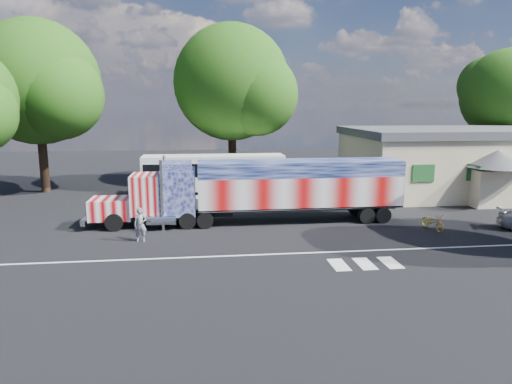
{
  "coord_description": "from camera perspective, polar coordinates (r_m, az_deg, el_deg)",
  "views": [
    {
      "loc": [
        -3.17,
        -23.59,
        7.0
      ],
      "look_at": [
        0.0,
        3.0,
        1.9
      ],
      "focal_mm": 32.0,
      "sensor_mm": 36.0,
      "label": 1
    }
  ],
  "objects": [
    {
      "name": "coach_bus",
      "position": [
        35.83,
        -5.28,
        2.15
      ],
      "size": [
        10.96,
        2.55,
        3.19
      ],
      "color": "white",
      "rests_on": "ground"
    },
    {
      "name": "tree_nw_a",
      "position": [
        40.6,
        -25.52,
        12.2
      ],
      "size": [
        10.27,
        9.78,
        13.67
      ],
      "color": "black",
      "rests_on": "ground"
    },
    {
      "name": "hall_building",
      "position": [
        41.7,
        26.94,
        3.58
      ],
      "size": [
        22.4,
        12.8,
        5.2
      ],
      "color": "beige",
      "rests_on": "ground"
    },
    {
      "name": "woman",
      "position": [
        24.49,
        -14.26,
        -3.98
      ],
      "size": [
        0.67,
        0.45,
        1.79
      ],
      "primitive_type": "imported",
      "rotation": [
        0.0,
        0.0,
        0.03
      ],
      "color": "slate",
      "rests_on": "ground"
    },
    {
      "name": "bicycle",
      "position": [
        27.94,
        21.22,
        -3.48
      ],
      "size": [
        1.02,
        1.89,
        0.94
      ],
      "primitive_type": "imported",
      "rotation": [
        0.0,
        0.0,
        0.23
      ],
      "color": "gold",
      "rests_on": "ground"
    },
    {
      "name": "semi_truck",
      "position": [
        27.4,
        0.7,
        0.41
      ],
      "size": [
        18.85,
        2.98,
        4.02
      ],
      "color": "black",
      "rests_on": "ground"
    },
    {
      "name": "tree_n_mid",
      "position": [
        39.99,
        -2.81,
        13.43
      ],
      "size": [
        10.35,
        9.85,
        13.84
      ],
      "color": "black",
      "rests_on": "ground"
    },
    {
      "name": "tree_far_ne",
      "position": [
        51.45,
        29.13,
        10.54
      ],
      "size": [
        9.25,
        8.81,
        12.43
      ],
      "color": "black",
      "rests_on": "ground"
    },
    {
      "name": "lane_markings",
      "position": [
        21.57,
        6.72,
        -8.21
      ],
      "size": [
        30.0,
        2.67,
        0.01
      ],
      "color": "silver",
      "rests_on": "ground"
    },
    {
      "name": "ground",
      "position": [
        24.81,
        0.82,
        -5.61
      ],
      "size": [
        100.0,
        100.0,
        0.0
      ],
      "primitive_type": "plane",
      "color": "black"
    }
  ]
}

